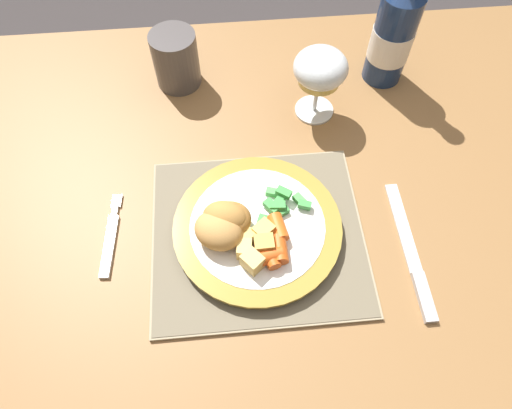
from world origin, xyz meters
TOP-DOWN VIEW (x-y plane):
  - ground_plane at (0.00, 0.00)m, footprint 6.00×6.00m
  - dining_table at (0.00, 0.00)m, footprint 1.53×0.81m
  - placemat at (-0.04, -0.08)m, footprint 0.30×0.28m
  - dinner_plate at (-0.04, -0.07)m, footprint 0.24×0.24m
  - breaded_croquettes at (-0.08, -0.08)m, footprint 0.09×0.09m
  - green_beans_pile at (0.00, -0.05)m, footprint 0.08×0.07m
  - glazed_carrots at (-0.02, -0.11)m, footprint 0.05×0.08m
  - fork at (-0.25, -0.07)m, footprint 0.02×0.14m
  - table_knife at (0.18, -0.14)m, footprint 0.02×0.22m
  - wine_glass at (0.08, 0.16)m, footprint 0.09×0.09m
  - bottle at (0.22, 0.23)m, footprint 0.07×0.07m
  - roast_potatoes at (-0.04, -0.11)m, footprint 0.06×0.08m
  - drinking_cup at (-0.15, 0.25)m, footprint 0.08×0.08m

SIDE VIEW (x-z plane):
  - ground_plane at x=0.00m, z-range 0.00..0.00m
  - dining_table at x=0.00m, z-range 0.28..1.02m
  - fork at x=-0.25m, z-range 0.74..0.75m
  - table_knife at x=0.18m, z-range 0.74..0.75m
  - placemat at x=-0.04m, z-range 0.74..0.75m
  - dinner_plate at x=-0.04m, z-range 0.75..0.77m
  - green_beans_pile at x=0.00m, z-range 0.76..0.78m
  - glazed_carrots at x=-0.02m, z-range 0.77..0.79m
  - roast_potatoes at x=-0.04m, z-range 0.77..0.79m
  - breaded_croquettes at x=-0.08m, z-range 0.76..0.81m
  - drinking_cup at x=-0.15m, z-range 0.74..0.84m
  - wine_glass at x=0.08m, z-range 0.77..0.89m
  - bottle at x=0.22m, z-range 0.71..0.97m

